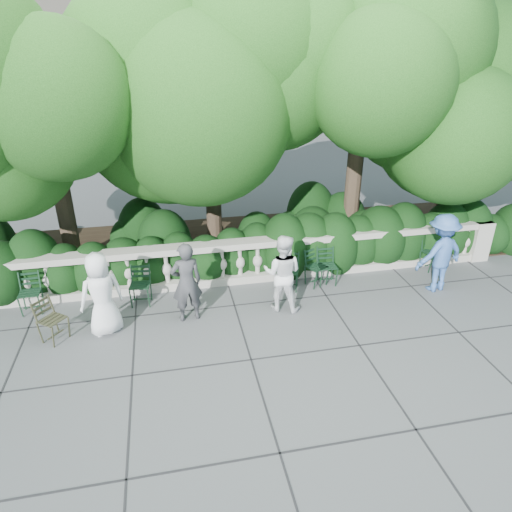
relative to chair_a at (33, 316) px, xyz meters
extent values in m
plane|color=#4A4C50|center=(4.51, -1.24, 0.00)|extent=(90.00, 90.00, 0.00)
cube|color=#9E998E|center=(4.51, 0.56, 0.09)|extent=(12.00, 0.32, 0.18)
cube|color=#9E998E|center=(4.51, 0.56, 0.93)|extent=(12.00, 0.36, 0.14)
cube|color=#9E998E|center=(10.29, 0.56, 0.50)|extent=(0.44, 0.44, 1.00)
cylinder|color=#3F3023|center=(0.51, 2.16, 1.40)|extent=(0.40, 0.40, 2.80)
ellipsoid|color=#12380F|center=(0.51, 1.72, 3.68)|extent=(5.28, 5.28, 3.96)
cylinder|color=#3F3023|center=(4.01, 2.76, 1.70)|extent=(0.40, 0.40, 3.40)
ellipsoid|color=#12380F|center=(4.01, 2.24, 4.44)|extent=(6.24, 6.24, 4.68)
cylinder|color=#3F3023|center=(7.51, 2.06, 1.50)|extent=(0.40, 0.40, 3.00)
ellipsoid|color=#12380F|center=(7.51, 1.60, 3.92)|extent=(5.52, 5.52, 4.14)
cylinder|color=#3F3023|center=(10.51, 2.56, 1.30)|extent=(0.40, 0.40, 2.60)
ellipsoid|color=#12380F|center=(10.51, 2.16, 3.40)|extent=(4.80, 4.80, 3.60)
imported|color=white|center=(1.51, -0.85, 0.81)|extent=(0.93, 0.79, 1.63)
imported|color=#393A3E|center=(3.06, -0.73, 0.81)|extent=(0.64, 0.47, 1.63)
imported|color=white|center=(4.95, -0.71, 0.81)|extent=(0.97, 0.88, 1.61)
imported|color=#3760A7|center=(8.45, -0.64, 0.87)|extent=(1.23, 0.84, 1.75)
camera|label=1|loc=(2.82, -8.43, 5.05)|focal=32.00mm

